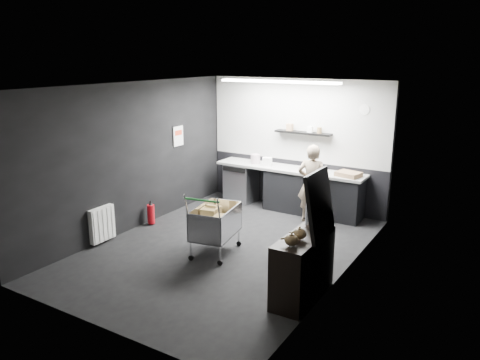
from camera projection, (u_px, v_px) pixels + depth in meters
The scene contains 22 objects.
floor at pixel (226, 248), 7.87m from camera, with size 5.50×5.50×0.00m, color black.
ceiling at pixel (224, 85), 7.17m from camera, with size 5.50×5.50×0.00m, color white.
wall_back at pixel (296, 144), 9.79m from camera, with size 5.50×5.50×0.00m, color black.
wall_front at pixel (92, 221), 5.25m from camera, with size 5.50×5.50×0.00m, color black.
wall_left at pixel (133, 157), 8.52m from camera, with size 5.50×5.50×0.00m, color black.
wall_right at pixel (345, 188), 6.52m from camera, with size 5.50×5.50×0.00m, color black.
kitchen_wall_panel at pixel (297, 120), 9.65m from camera, with size 3.95×0.02×1.70m, color beige.
dado_panel at pixel (295, 183), 10.00m from camera, with size 3.95×0.02×1.00m, color black.
floating_shelf at pixel (303, 133), 9.51m from camera, with size 1.20×0.22×0.04m, color black.
wall_clock at pixel (365, 110), 8.86m from camera, with size 0.20×0.20×0.03m, color white.
poster at pixel (178, 136), 9.53m from camera, with size 0.02×0.30×0.40m, color white.
poster_red_band at pixel (178, 133), 9.51m from camera, with size 0.01×0.22×0.10m, color red.
radiator at pixel (102, 224), 8.00m from camera, with size 0.10×0.50×0.60m, color white.
ceiling_strip at pixel (278, 82), 8.71m from camera, with size 2.40×0.20×0.04m, color white.
prep_counter at pixel (294, 189), 9.68m from camera, with size 3.20×0.61×0.90m.
person at pixel (312, 184), 8.95m from camera, with size 0.56×0.37×1.53m, color beige.
shopping_cart at pixel (215, 224), 7.57m from camera, with size 0.74×1.06×1.07m.
sideboard at pixel (305, 258), 6.17m from camera, with size 0.50×1.17×1.75m.
fire_extinguisher at pixel (151, 213), 8.93m from camera, with size 0.14×0.14×0.46m.
cardboard_box at pixel (348, 174), 8.94m from camera, with size 0.44×0.33×0.09m, color #967250.
pink_tub at pixel (255, 159), 10.01m from camera, with size 0.20×0.20×0.20m, color beige.
white_container at pixel (267, 162), 9.81m from camera, with size 0.19×0.15×0.17m, color white.
Camera 1 is at (3.99, -6.12, 3.15)m, focal length 35.00 mm.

